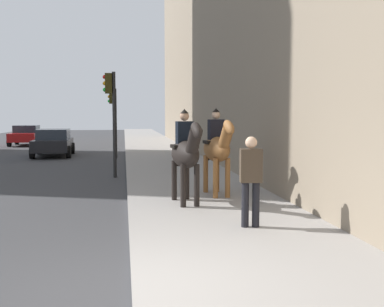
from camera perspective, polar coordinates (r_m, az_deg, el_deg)
name	(u,v)px	position (r m, az deg, el deg)	size (l,w,h in m)	color
sidewalk_slab	(283,283)	(6.15, 11.41, -15.75)	(120.00, 3.86, 0.12)	gray
mounted_horse_near	(186,152)	(10.56, -0.78, 0.16)	(2.15, 0.73, 2.23)	black
mounted_horse_far	(217,148)	(11.68, 3.22, 0.75)	(2.15, 0.71, 2.27)	brown
pedestrian_greeting	(251,175)	(8.46, 7.45, -2.75)	(0.31, 0.43, 1.70)	black
car_near_lane	(26,135)	(34.51, -20.23, 2.20)	(3.85, 2.04, 1.44)	maroon
car_mid_lane	(53,142)	(25.14, -17.12, 1.42)	(4.13, 2.10, 1.44)	black
traffic_light_near_curb	(111,107)	(16.03, -10.15, 5.82)	(0.20, 0.44, 3.70)	black
traffic_light_far_curb	(114,112)	(23.04, -9.88, 5.25)	(0.20, 0.44, 3.51)	black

